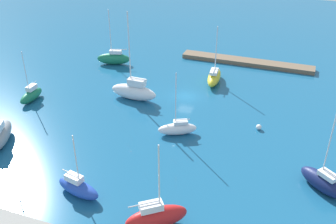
{
  "coord_description": "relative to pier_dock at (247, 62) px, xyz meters",
  "views": [
    {
      "loc": [
        -17.29,
        55.59,
        29.81
      ],
      "look_at": [
        0.0,
        8.59,
        1.5
      ],
      "focal_mm": 41.31,
      "sensor_mm": 36.0,
      "label": 1
    }
  ],
  "objects": [
    {
      "name": "sailboat_blue_lone_north",
      "position": [
        10.95,
        45.41,
        0.61
      ],
      "size": [
        5.96,
        2.95,
        8.09
      ],
      "rotation": [
        0.0,
        0.0,
        2.94
      ],
      "color": "#2347B2",
      "rests_on": "water"
    },
    {
      "name": "mooring_buoy_white",
      "position": [
        -6.13,
        24.31,
        -0.01
      ],
      "size": [
        0.79,
        0.79,
        0.79
      ],
      "primitive_type": "sphere",
      "color": "white",
      "rests_on": "water"
    },
    {
      "name": "sailboat_red_outer_mooring",
      "position": [
        0.84,
        46.96,
        0.98
      ],
      "size": [
        6.32,
        5.51,
        10.09
      ],
      "rotation": [
        0.0,
        0.0,
        3.8
      ],
      "color": "red",
      "rests_on": "water"
    },
    {
      "name": "water",
      "position": [
        7.09,
        17.92,
        -0.41
      ],
      "size": [
        160.0,
        160.0,
        0.0
      ],
      "primitive_type": "plane",
      "color": "#19567F",
      "rests_on": "ground"
    },
    {
      "name": "sailboat_navy_center_basin",
      "position": [
        -14.91,
        34.99,
        0.74
      ],
      "size": [
        5.96,
        5.34,
        10.39
      ],
      "rotation": [
        0.0,
        0.0,
        5.61
      ],
      "color": "#141E4C",
      "rests_on": "water"
    },
    {
      "name": "sailboat_gray_along_channel",
      "position": [
        26.43,
        40.06,
        0.94
      ],
      "size": [
        5.02,
        7.64,
        12.51
      ],
      "rotation": [
        0.0,
        0.0,
        5.13
      ],
      "color": "gray",
      "rests_on": "water"
    },
    {
      "name": "sailboat_green_mid_basin",
      "position": [
        30.49,
        28.13,
        0.62
      ],
      "size": [
        1.69,
        5.29,
        8.68
      ],
      "rotation": [
        0.0,
        0.0,
        1.58
      ],
      "color": "#19724C",
      "rests_on": "water"
    },
    {
      "name": "sailboat_white_lone_south",
      "position": [
        14.81,
        21.86,
        1.12
      ],
      "size": [
        8.02,
        2.45,
        14.63
      ],
      "rotation": [
        0.0,
        0.0,
        6.26
      ],
      "color": "white",
      "rests_on": "water"
    },
    {
      "name": "sailboat_white_near_pier",
      "position": [
        4.53,
        29.55,
        0.55
      ],
      "size": [
        5.67,
        3.97,
        9.49
      ],
      "rotation": [
        0.0,
        0.0,
        0.47
      ],
      "color": "white",
      "rests_on": "water"
    },
    {
      "name": "sailboat_yellow_far_north",
      "position": [
        3.95,
        10.94,
        0.76
      ],
      "size": [
        2.75,
        7.33,
        10.3
      ],
      "rotation": [
        0.0,
        0.0,
        4.8
      ],
      "color": "yellow",
      "rests_on": "water"
    },
    {
      "name": "pier_dock",
      "position": [
        0.0,
        0.0,
        0.0
      ],
      "size": [
        26.2,
        3.01,
        0.82
      ],
      "primitive_type": "cube",
      "color": "brown",
      "rests_on": "ground"
    },
    {
      "name": "sailboat_green_west_end",
      "position": [
        24.92,
        9.4,
        0.87
      ],
      "size": [
        6.87,
        3.69,
        10.95
      ],
      "rotation": [
        0.0,
        0.0,
        0.28
      ],
      "color": "#19724C",
      "rests_on": "water"
    }
  ]
}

